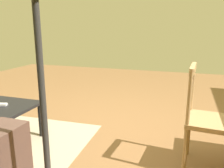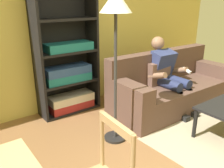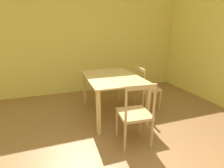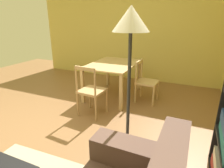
% 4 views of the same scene
% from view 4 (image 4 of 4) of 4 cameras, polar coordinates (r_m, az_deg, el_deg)
% --- Properties ---
extents(ground_plane, '(8.91, 8.91, 0.00)m').
position_cam_4_polar(ground_plane, '(3.08, -20.09, -15.27)').
color(ground_plane, brown).
extents(wall_side, '(0.12, 5.33, 2.63)m').
position_cam_4_polar(wall_side, '(5.55, 3.97, 15.38)').
color(wall_side, '#D2BE5D').
rests_on(wall_side, ground_plane).
extents(dining_table, '(1.32, 0.95, 0.76)m').
position_cam_4_polar(dining_table, '(4.16, 0.41, 4.80)').
color(dining_table, tan).
rests_on(dining_table, ground_plane).
extents(dining_chair_near_wall, '(0.44, 0.44, 0.87)m').
position_cam_4_polar(dining_chair_near_wall, '(4.00, 10.24, 0.71)').
color(dining_chair_near_wall, tan).
rests_on(dining_chair_near_wall, ground_plane).
extents(dining_chair_facing_couch, '(0.45, 0.45, 0.94)m').
position_cam_4_polar(dining_chair_facing_couch, '(3.37, -6.33, -2.13)').
color(dining_chair_facing_couch, tan).
rests_on(dining_chair_facing_couch, ground_plane).
extents(floor_lamp, '(0.36, 0.36, 1.80)m').
position_cam_4_polar(floor_lamp, '(1.87, 5.60, 14.15)').
color(floor_lamp, black).
rests_on(floor_lamp, ground_plane).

